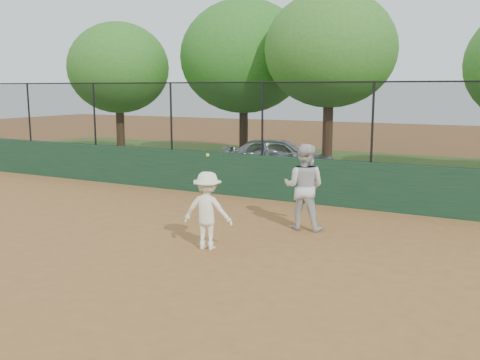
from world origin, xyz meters
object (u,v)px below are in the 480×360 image
at_px(tree_0, 118,68).
at_px(tree_1, 244,57).
at_px(player_second, 304,187).
at_px(player_main, 208,211).
at_px(tree_2, 330,50).
at_px(parked_car, 278,156).

distance_m(tree_0, tree_1, 5.39).
relative_size(player_second, tree_0, 0.32).
xyz_separation_m(player_main, tree_1, (-5.04, 11.29, 3.53)).
height_order(tree_0, tree_2, tree_2).
bearing_deg(player_second, parked_car, -68.58).
xyz_separation_m(parked_car, tree_0, (-7.85, 0.99, 3.19)).
distance_m(player_second, player_main, 2.48).
bearing_deg(player_second, tree_0, -39.76).
height_order(player_second, tree_2, tree_2).
distance_m(player_second, tree_0, 13.76).
bearing_deg(tree_1, player_second, -55.96).
relative_size(player_main, tree_1, 0.29).
bearing_deg(tree_1, player_main, -65.95).
relative_size(parked_car, tree_1, 0.60).
xyz_separation_m(parked_car, tree_2, (1.35, 1.26, 3.66)).
height_order(parked_car, tree_2, tree_2).
distance_m(parked_car, tree_2, 4.10).
bearing_deg(tree_0, tree_1, 18.30).
bearing_deg(player_second, tree_2, -81.58).
bearing_deg(player_main, tree_0, 136.57).
distance_m(tree_0, tree_2, 9.22).
bearing_deg(tree_0, tree_2, 1.72).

